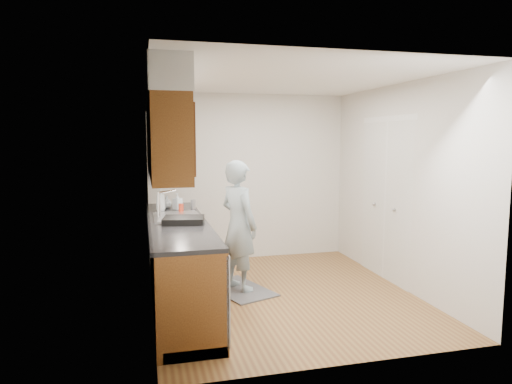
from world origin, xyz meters
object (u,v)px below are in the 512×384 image
at_px(steel_can, 193,204).
at_px(soap_bottle_c, 167,202).
at_px(dish_rack, 184,220).
at_px(soap_bottle_a, 161,199).
at_px(soap_bottle_b, 177,201).
at_px(soda_can, 181,208).
at_px(person, 239,217).

bearing_deg(steel_can, soap_bottle_c, 153.16).
distance_m(steel_can, dish_rack, 1.00).
xyz_separation_m(soap_bottle_a, soap_bottle_b, (0.21, 0.10, -0.05)).
height_order(soap_bottle_a, soda_can, soap_bottle_a).
bearing_deg(person, soap_bottle_a, 36.69).
relative_size(soda_can, dish_rack, 0.27).
bearing_deg(soap_bottle_b, soap_bottle_c, 130.38).
bearing_deg(soap_bottle_a, soap_bottle_c, 70.36).
relative_size(soap_bottle_a, steel_can, 2.50).
bearing_deg(steel_can, soap_bottle_b, 175.05).
height_order(soap_bottle_a, steel_can, soap_bottle_a).
relative_size(soap_bottle_b, dish_rack, 0.49).
xyz_separation_m(soap_bottle_b, dish_rack, (-0.01, -0.99, -0.07)).
relative_size(soap_bottle_b, steel_can, 1.73).
height_order(soap_bottle_a, soap_bottle_c, soap_bottle_a).
xyz_separation_m(soda_can, dish_rack, (-0.03, -0.68, -0.02)).
distance_m(soap_bottle_a, soda_can, 0.33).
bearing_deg(soda_can, dish_rack, -92.40).
bearing_deg(soap_bottle_c, steel_can, -26.84).
distance_m(soap_bottle_a, soap_bottle_b, 0.24).
bearing_deg(dish_rack, steel_can, 88.28).
bearing_deg(dish_rack, soap_bottle_c, 106.11).
relative_size(soap_bottle_c, soda_can, 1.42).
xyz_separation_m(soap_bottle_c, steel_can, (0.32, -0.16, -0.02)).
xyz_separation_m(soap_bottle_a, dish_rack, (0.20, -0.89, -0.11)).
distance_m(soap_bottle_b, steel_can, 0.20).
bearing_deg(dish_rack, person, 43.53).
height_order(person, soap_bottle_a, person).
distance_m(person, steel_can, 0.72).
height_order(soap_bottle_a, soap_bottle_b, soap_bottle_a).
distance_m(soap_bottle_b, dish_rack, 0.99).
relative_size(soap_bottle_a, soap_bottle_c, 1.86).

